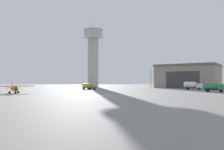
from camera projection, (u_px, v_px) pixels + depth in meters
ground_plane at (103, 95)px, 53.47m from camera, size 400.00×400.00×0.00m
control_tower at (93, 52)px, 132.04m from camera, size 11.19×11.19×36.38m
hangar at (189, 76)px, 117.64m from camera, size 36.72×35.94×11.44m
airplane_orange at (14, 88)px, 62.94m from camera, size 9.82×7.80×2.99m
truck_fuel_tanker_white at (193, 85)px, 88.63m from camera, size 6.46×5.88×3.04m
truck_flatbed_yellow at (88, 86)px, 94.47m from camera, size 5.71×6.85×2.39m
truck_fuel_tanker_green at (213, 87)px, 69.61m from camera, size 5.60×5.48×2.87m
light_post_east at (151, 76)px, 109.43m from camera, size 0.44×0.44×9.35m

